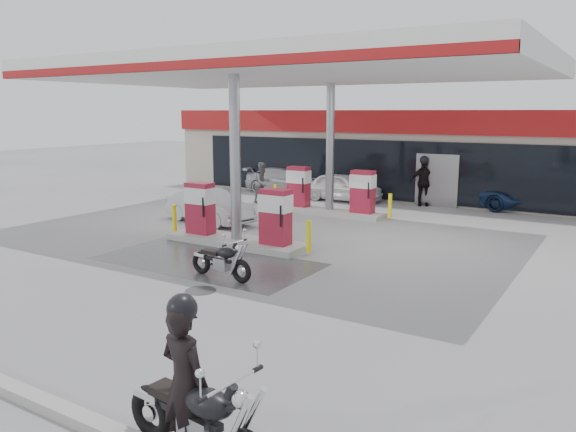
{
  "coord_description": "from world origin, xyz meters",
  "views": [
    {
      "loc": [
        10.0,
        -11.18,
        3.95
      ],
      "look_at": [
        2.25,
        1.31,
        1.2
      ],
      "focal_mm": 35.0,
      "sensor_mm": 36.0,
      "label": 1
    }
  ],
  "objects_px": {
    "main_motorcycle": "(198,421)",
    "hatchback_silver": "(210,206)",
    "biker_main": "(185,382)",
    "parked_car_right": "(479,192)",
    "parked_car_left": "(286,180)",
    "pump_island_far": "(329,196)",
    "attendant": "(263,182)",
    "parked_motorcycle": "(222,261)",
    "pump_island_near": "(236,221)",
    "biker_walking": "(423,182)",
    "sedan_white": "(342,187)"
  },
  "relations": [
    {
      "from": "main_motorcycle",
      "to": "pump_island_far",
      "type": "bearing_deg",
      "value": 118.01
    },
    {
      "from": "main_motorcycle",
      "to": "attendant",
      "type": "relative_size",
      "value": 1.29
    },
    {
      "from": "parked_car_right",
      "to": "parked_motorcycle",
      "type": "bearing_deg",
      "value": -173.91
    },
    {
      "from": "sedan_white",
      "to": "parked_car_right",
      "type": "xyz_separation_m",
      "value": [
        5.55,
        1.81,
        -0.01
      ]
    },
    {
      "from": "sedan_white",
      "to": "parked_car_left",
      "type": "relative_size",
      "value": 0.87
    },
    {
      "from": "hatchback_silver",
      "to": "parked_car_left",
      "type": "bearing_deg",
      "value": 22.59
    },
    {
      "from": "parked_motorcycle",
      "to": "main_motorcycle",
      "type": "bearing_deg",
      "value": -49.19
    },
    {
      "from": "sedan_white",
      "to": "biker_walking",
      "type": "relative_size",
      "value": 1.84
    },
    {
      "from": "biker_main",
      "to": "parked_car_left",
      "type": "xyz_separation_m",
      "value": [
        -10.39,
        18.79,
        -0.31
      ]
    },
    {
      "from": "sedan_white",
      "to": "parked_car_left",
      "type": "xyz_separation_m",
      "value": [
        -3.45,
        0.8,
        -0.01
      ]
    },
    {
      "from": "parked_car_left",
      "to": "sedan_white",
      "type": "bearing_deg",
      "value": -102.67
    },
    {
      "from": "biker_main",
      "to": "parked_car_right",
      "type": "xyz_separation_m",
      "value": [
        -1.39,
        19.79,
        -0.32
      ]
    },
    {
      "from": "biker_main",
      "to": "parked_motorcycle",
      "type": "xyz_separation_m",
      "value": [
        -4.08,
        5.79,
        -0.5
      ]
    },
    {
      "from": "parked_motorcycle",
      "to": "attendant",
      "type": "distance_m",
      "value": 11.49
    },
    {
      "from": "main_motorcycle",
      "to": "biker_main",
      "type": "height_order",
      "value": "biker_main"
    },
    {
      "from": "sedan_white",
      "to": "attendant",
      "type": "relative_size",
      "value": 2.08
    },
    {
      "from": "main_motorcycle",
      "to": "attendant",
      "type": "height_order",
      "value": "attendant"
    },
    {
      "from": "hatchback_silver",
      "to": "biker_walking",
      "type": "height_order",
      "value": "biker_walking"
    },
    {
      "from": "main_motorcycle",
      "to": "biker_main",
      "type": "bearing_deg",
      "value": -178.76
    },
    {
      "from": "sedan_white",
      "to": "biker_main",
      "type": "bearing_deg",
      "value": -157.39
    },
    {
      "from": "pump_island_far",
      "to": "attendant",
      "type": "height_order",
      "value": "pump_island_far"
    },
    {
      "from": "main_motorcycle",
      "to": "attendant",
      "type": "distance_m",
      "value": 18.66
    },
    {
      "from": "parked_motorcycle",
      "to": "parked_car_right",
      "type": "relative_size",
      "value": 0.43
    },
    {
      "from": "pump_island_far",
      "to": "biker_walking",
      "type": "height_order",
      "value": "biker_walking"
    },
    {
      "from": "biker_main",
      "to": "sedan_white",
      "type": "distance_m",
      "value": 19.28
    },
    {
      "from": "pump_island_far",
      "to": "hatchback_silver",
      "type": "relative_size",
      "value": 1.42
    },
    {
      "from": "pump_island_far",
      "to": "parked_car_right",
      "type": "xyz_separation_m",
      "value": [
        4.5,
        5.01,
        -0.1
      ]
    },
    {
      "from": "hatchback_silver",
      "to": "biker_main",
      "type": "bearing_deg",
      "value": -130.73
    },
    {
      "from": "pump_island_near",
      "to": "biker_main",
      "type": "distance_m",
      "value": 10.58
    },
    {
      "from": "biker_main",
      "to": "parked_car_right",
      "type": "bearing_deg",
      "value": -80.27
    },
    {
      "from": "main_motorcycle",
      "to": "biker_main",
      "type": "distance_m",
      "value": 0.46
    },
    {
      "from": "pump_island_far",
      "to": "attendant",
      "type": "bearing_deg",
      "value": 165.36
    },
    {
      "from": "parked_motorcycle",
      "to": "pump_island_near",
      "type": "bearing_deg",
      "value": 125.64
    },
    {
      "from": "parked_car_right",
      "to": "parked_car_left",
      "type": "bearing_deg",
      "value": 113.33
    },
    {
      "from": "biker_main",
      "to": "hatchback_silver",
      "type": "height_order",
      "value": "biker_main"
    },
    {
      "from": "sedan_white",
      "to": "parked_car_left",
      "type": "bearing_deg",
      "value": 78.44
    },
    {
      "from": "main_motorcycle",
      "to": "hatchback_silver",
      "type": "bearing_deg",
      "value": 134.77
    },
    {
      "from": "main_motorcycle",
      "to": "hatchback_silver",
      "type": "xyz_separation_m",
      "value": [
        -8.95,
        11.0,
        0.09
      ]
    },
    {
      "from": "parked_car_right",
      "to": "attendant",
      "type": "bearing_deg",
      "value": 132.64
    },
    {
      "from": "biker_main",
      "to": "parked_car_right",
      "type": "relative_size",
      "value": 0.42
    },
    {
      "from": "pump_island_near",
      "to": "parked_car_left",
      "type": "height_order",
      "value": "pump_island_near"
    },
    {
      "from": "main_motorcycle",
      "to": "biker_main",
      "type": "relative_size",
      "value": 1.22
    },
    {
      "from": "biker_walking",
      "to": "parked_car_left",
      "type": "bearing_deg",
      "value": 150.96
    },
    {
      "from": "parked_car_left",
      "to": "biker_main",
      "type": "bearing_deg",
      "value": -150.66
    },
    {
      "from": "pump_island_far",
      "to": "parked_car_left",
      "type": "height_order",
      "value": "pump_island_far"
    },
    {
      "from": "main_motorcycle",
      "to": "parked_car_right",
      "type": "xyz_separation_m",
      "value": [
        -1.59,
        19.81,
        0.1
      ]
    },
    {
      "from": "pump_island_far",
      "to": "parked_motorcycle",
      "type": "relative_size",
      "value": 2.75
    },
    {
      "from": "attendant",
      "to": "pump_island_near",
      "type": "bearing_deg",
      "value": -135.34
    },
    {
      "from": "pump_island_near",
      "to": "parked_car_left",
      "type": "xyz_separation_m",
      "value": [
        -4.5,
        10.0,
        -0.1
      ]
    },
    {
      "from": "sedan_white",
      "to": "main_motorcycle",
      "type": "bearing_deg",
      "value": -156.85
    }
  ]
}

